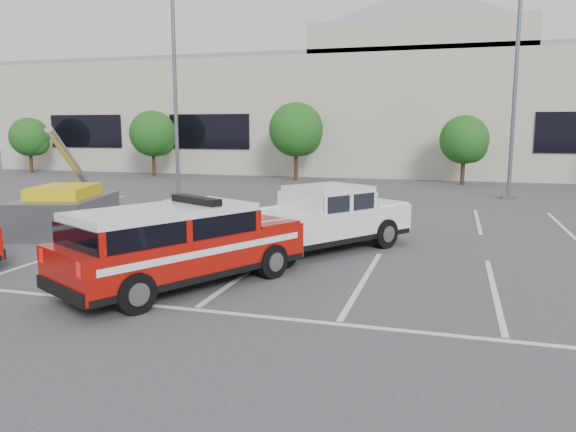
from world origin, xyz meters
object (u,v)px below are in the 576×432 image
object	(u,v)px
fire_chief_suv	(180,251)
light_pole_mid	(515,85)
convention_building	(397,108)
tree_mid_right	(466,141)
utility_rig	(61,212)
white_pickup	(316,226)
tree_mid_left	(298,131)
tree_far_left	(31,138)
light_pole_left	(175,86)
tree_left	(154,135)

from	to	relation	value
fire_chief_suv	light_pole_mid	bearing A→B (deg)	93.72
convention_building	tree_mid_right	size ratio (longest dim) A/B	15.04
convention_building	utility_rig	world-z (taller)	convention_building
tree_mid_right	white_pickup	bearing A→B (deg)	-101.94
tree_mid_left	white_pickup	world-z (taller)	tree_mid_left
convention_building	tree_mid_left	xyz separation A→B (m)	(-5.09, -9.82, -1.68)
tree_mid_left	tree_mid_right	distance (m)	10.01
convention_building	fire_chief_suv	distance (m)	33.61
light_pole_mid	fire_chief_suv	world-z (taller)	light_pole_mid
tree_far_left	tree_mid_right	world-z (taller)	same
convention_building	fire_chief_suv	size ratio (longest dim) A/B	10.70
tree_mid_right	white_pickup	distance (m)	19.95
tree_far_left	tree_mid_left	xyz separation A→B (m)	(20.00, 0.00, 0.54)
convention_building	tree_mid_left	world-z (taller)	convention_building
light_pole_left	tree_left	bearing A→B (deg)	124.52
tree_mid_left	light_pole_mid	xyz separation A→B (m)	(11.91, -6.05, 2.14)
convention_building	utility_rig	size ratio (longest dim) A/B	13.56
white_pickup	utility_rig	bearing A→B (deg)	-147.60
light_pole_left	light_pole_mid	distance (m)	15.52
light_pole_left	white_pickup	xyz separation A→B (m)	(8.98, -9.40, -4.49)
convention_building	tree_far_left	distance (m)	27.03
fire_chief_suv	utility_rig	distance (m)	7.86
tree_far_left	fire_chief_suv	world-z (taller)	tree_far_left
tree_left	white_pickup	xyz separation A→B (m)	(15.89, -19.44, -2.08)
tree_mid_right	fire_chief_suv	bearing A→B (deg)	-104.39
white_pickup	light_pole_left	bearing A→B (deg)	168.41
light_pole_left	white_pickup	size ratio (longest dim) A/B	1.77
light_pole_left	tree_mid_left	bearing A→B (deg)	72.90
fire_chief_suv	white_pickup	distance (m)	4.53
convention_building	light_pole_mid	bearing A→B (deg)	-66.74
convention_building	tree_left	xyz separation A→B (m)	(-15.09, -9.82, -1.95)
tree_far_left	light_pole_left	world-z (taller)	light_pole_left
tree_mid_left	light_pole_left	size ratio (longest dim) A/B	0.47
light_pole_mid	tree_left	bearing A→B (deg)	164.57
tree_far_left	light_pole_mid	world-z (taller)	light_pole_mid
convention_building	light_pole_left	size ratio (longest dim) A/B	5.86
fire_chief_suv	utility_rig	size ratio (longest dim) A/B	1.27
light_pole_mid	white_pickup	size ratio (longest dim) A/B	1.77
tree_mid_left	tree_mid_right	xyz separation A→B (m)	(10.00, -0.00, -0.54)
convention_building	tree_far_left	bearing A→B (deg)	-158.63
utility_rig	light_pole_left	bearing A→B (deg)	78.71
tree_mid_right	white_pickup	world-z (taller)	tree_mid_right
light_pole_left	fire_chief_suv	xyz separation A→B (m)	(7.05, -13.50, -4.42)
tree_mid_right	utility_rig	distance (m)	22.91
convention_building	light_pole_mid	size ratio (longest dim) A/B	5.86
tree_left	tree_mid_right	distance (m)	20.00
tree_mid_right	light_pole_mid	size ratio (longest dim) A/B	0.39
convention_building	tree_left	size ratio (longest dim) A/B	13.58
light_pole_left	utility_rig	size ratio (longest dim) A/B	2.31
tree_far_left	tree_mid_left	bearing A→B (deg)	0.00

